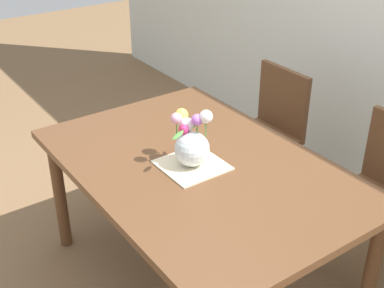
{
  "coord_description": "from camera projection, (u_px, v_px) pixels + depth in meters",
  "views": [
    {
      "loc": [
        1.74,
        -1.27,
        2.06
      ],
      "look_at": [
        -0.01,
        -0.04,
        0.88
      ],
      "focal_mm": 48.44,
      "sensor_mm": 36.0,
      "label": 1
    }
  ],
  "objects": [
    {
      "name": "chair_left",
      "position": [
        269.0,
        127.0,
        3.39
      ],
      "size": [
        0.42,
        0.42,
        0.9
      ],
      "rotation": [
        0.0,
        0.0,
        3.14
      ],
      "color": "brown",
      "rests_on": "ground_plane"
    },
    {
      "name": "flower_vase",
      "position": [
        191.0,
        143.0,
        2.44
      ],
      "size": [
        0.23,
        0.22,
        0.28
      ],
      "color": "silver",
      "rests_on": "placemat"
    },
    {
      "name": "chair_right",
      "position": [
        383.0,
        189.0,
        2.75
      ],
      "size": [
        0.42,
        0.42,
        0.9
      ],
      "rotation": [
        0.0,
        0.0,
        3.14
      ],
      "color": "brown",
      "rests_on": "ground_plane"
    },
    {
      "name": "ground_plane",
      "position": [
        198.0,
        281.0,
        2.88
      ],
      "size": [
        12.0,
        12.0,
        0.0
      ],
      "primitive_type": "plane",
      "color": "brown"
    },
    {
      "name": "dining_table",
      "position": [
        199.0,
        178.0,
        2.55
      ],
      "size": [
        1.62,
        1.09,
        0.76
      ],
      "color": "brown",
      "rests_on": "ground_plane"
    },
    {
      "name": "placemat",
      "position": [
        192.0,
        165.0,
        2.49
      ],
      "size": [
        0.29,
        0.29,
        0.01
      ],
      "primitive_type": "cube",
      "color": "beige",
      "rests_on": "dining_table"
    }
  ]
}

